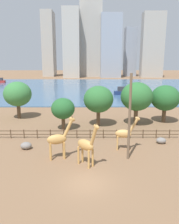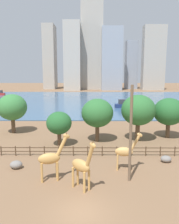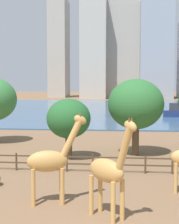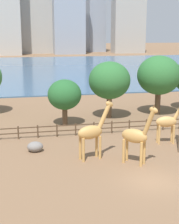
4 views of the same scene
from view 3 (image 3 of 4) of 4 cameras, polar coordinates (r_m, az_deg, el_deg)
The scene contains 12 objects.
ground_plane at distance 92.70m, azimuth 5.16°, elevation 0.67°, with size 400.00×400.00×0.00m, color brown.
harbor_water at distance 89.70m, azimuth 5.15°, elevation 0.60°, with size 180.00×86.00×0.20m, color #3D6084.
giraffe_tall at distance 18.59m, azimuth -6.43°, elevation -8.06°, with size 3.32×1.42×4.94m.
giraffe_companion at distance 16.48m, azimuth 3.24°, elevation -9.72°, with size 2.59×2.50×5.00m.
enclosure_fence at distance 25.14m, azimuth 3.49°, elevation -8.35°, with size 26.12×0.14×1.30m.
tree_right_tall at distance 30.90m, azimuth 7.71°, elevation 1.25°, with size 4.99×4.99×6.88m.
tree_left_small at distance 29.15m, azimuth -3.49°, elevation -1.15°, with size 3.75×3.75×5.19m.
boat_ferry at distance 67.43m, azimuth 14.58°, elevation -0.02°, with size 5.98×2.20×2.62m.
skyline_tower_needle at distance 153.37m, azimuth 0.71°, elevation 10.85°, with size 11.20×13.64×45.93m, color #B7B2A8.
skyline_block_central at distance 155.89m, azimuth 11.01°, elevation 10.08°, with size 14.20×13.45×42.73m, color #939EAD.
skyline_block_left at distance 167.10m, azimuth 5.88°, elevation 17.36°, with size 15.74×13.90×86.47m, color #ADA89E.
skyline_block_right at distance 171.64m, azimuth -5.09°, elevation 10.40°, with size 8.44×15.85×47.25m, color #ADA89E.
Camera 3 is at (0.55, -12.48, 6.41)m, focal length 55.00 mm.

